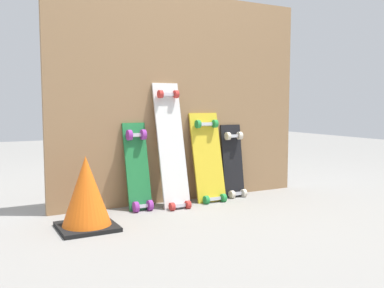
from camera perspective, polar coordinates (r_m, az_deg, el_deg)
ground_plane at (r=3.23m, az=-0.59°, el=-7.60°), size 12.00×12.00×0.00m
plywood_wall_panel at (r=3.21m, az=-1.19°, el=6.03°), size 2.01×0.04×1.52m
skateboard_green at (r=2.97m, az=-7.18°, el=-3.52°), size 0.16×0.21×0.65m
skateboard_white at (r=3.02m, az=-2.69°, el=-0.77°), size 0.20×0.28×0.94m
skateboard_yellow at (r=3.21m, az=2.18°, el=-2.34°), size 0.24×0.22×0.72m
skateboard_black at (r=3.37m, az=5.53°, el=-2.77°), size 0.18×0.16×0.63m
traffic_cone at (r=2.57m, az=-13.88°, el=-6.36°), size 0.32×0.32×0.43m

